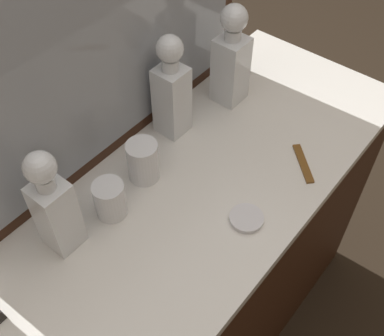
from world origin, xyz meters
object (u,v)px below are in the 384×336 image
at_px(crystal_tumbler_front, 143,162).
at_px(crystal_tumbler_rear, 110,200).
at_px(crystal_decanter_rear, 55,210).
at_px(crystal_decanter_left, 172,95).
at_px(tortoiseshell_comb, 303,163).
at_px(porcelain_dish, 246,218).
at_px(crystal_decanter_front, 231,64).

relative_size(crystal_tumbler_front, crystal_tumbler_rear, 1.16).
distance_m(crystal_decanter_rear, crystal_tumbler_front, 0.26).
xyz_separation_m(crystal_decanter_left, tortoiseshell_comb, (0.11, -0.35, -0.12)).
bearing_deg(porcelain_dish, tortoiseshell_comb, -3.23).
height_order(crystal_decanter_front, porcelain_dish, crystal_decanter_front).
relative_size(crystal_tumbler_front, porcelain_dish, 1.34).
relative_size(crystal_decanter_left, crystal_tumbler_rear, 3.13).
bearing_deg(crystal_tumbler_rear, crystal_tumbler_front, 7.34).
relative_size(crystal_decanter_front, tortoiseshell_comb, 2.73).
xyz_separation_m(crystal_decanter_front, crystal_tumbler_front, (-0.38, -0.01, -0.07)).
height_order(crystal_tumbler_front, crystal_tumbler_rear, crystal_tumbler_front).
height_order(crystal_decanter_front, crystal_tumbler_rear, crystal_decanter_front).
bearing_deg(crystal_tumbler_front, crystal_decanter_rear, 178.11).
height_order(crystal_tumbler_rear, tortoiseshell_comb, crystal_tumbler_rear).
height_order(crystal_decanter_front, crystal_tumbler_front, crystal_decanter_front).
xyz_separation_m(crystal_decanter_rear, crystal_tumbler_rear, (0.12, -0.03, -0.07)).
relative_size(crystal_decanter_rear, tortoiseshell_comb, 2.57).
distance_m(porcelain_dish, tortoiseshell_comb, 0.24).
distance_m(crystal_decanter_rear, crystal_decanter_left, 0.43).
xyz_separation_m(crystal_decanter_rear, crystal_tumbler_front, (0.25, -0.01, -0.06)).
bearing_deg(tortoiseshell_comb, crystal_decanter_rear, 151.01).
distance_m(crystal_decanter_front, porcelain_dish, 0.45).
height_order(crystal_decanter_rear, crystal_decanter_front, crystal_decanter_front).
bearing_deg(crystal_tumbler_rear, tortoiseshell_comb, -33.33).
relative_size(crystal_decanter_front, crystal_tumbler_rear, 3.17).
height_order(crystal_tumbler_front, porcelain_dish, crystal_tumbler_front).
distance_m(crystal_tumbler_front, crystal_tumbler_rear, 0.13).
relative_size(crystal_decanter_rear, porcelain_dish, 3.46).
distance_m(crystal_decanter_rear, crystal_tumbler_rear, 0.14).
height_order(crystal_decanter_left, crystal_tumbler_rear, crystal_decanter_left).
height_order(crystal_decanter_rear, crystal_decanter_left, crystal_decanter_left).
xyz_separation_m(crystal_decanter_front, porcelain_dish, (-0.33, -0.29, -0.11)).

